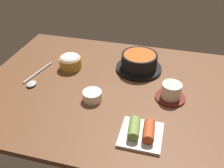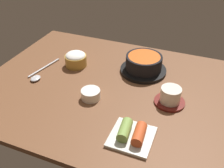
{
  "view_description": "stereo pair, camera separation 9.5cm",
  "coord_description": "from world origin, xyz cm",
  "px_view_note": "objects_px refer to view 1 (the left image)",
  "views": [
    {
      "loc": [
        21.84,
        -77.14,
        60.09
      ],
      "look_at": [
        2.0,
        -2.0,
        5.0
      ],
      "focal_mm": 40.72,
      "sensor_mm": 36.0,
      "label": 1
    },
    {
      "loc": [
        30.87,
        -74.16,
        60.09
      ],
      "look_at": [
        2.0,
        -2.0,
        5.0
      ],
      "focal_mm": 40.72,
      "sensor_mm": 36.0,
      "label": 2
    }
  ],
  "objects_px": {
    "tea_cup_with_saucer": "(171,92)",
    "kimchi_plate": "(141,132)",
    "rice_bowl": "(70,61)",
    "stone_pot": "(139,62)",
    "banchan_cup_center": "(92,96)",
    "spoon": "(34,80)"
  },
  "relations": [
    {
      "from": "banchan_cup_center",
      "to": "spoon",
      "type": "xyz_separation_m",
      "value": [
        -0.27,
        0.05,
        -0.01
      ]
    },
    {
      "from": "tea_cup_with_saucer",
      "to": "spoon",
      "type": "distance_m",
      "value": 0.54
    },
    {
      "from": "tea_cup_with_saucer",
      "to": "kimchi_plate",
      "type": "relative_size",
      "value": 0.85
    },
    {
      "from": "rice_bowl",
      "to": "kimchi_plate",
      "type": "relative_size",
      "value": 0.73
    },
    {
      "from": "rice_bowl",
      "to": "spoon",
      "type": "height_order",
      "value": "rice_bowl"
    },
    {
      "from": "rice_bowl",
      "to": "tea_cup_with_saucer",
      "type": "bearing_deg",
      "value": -13.73
    },
    {
      "from": "stone_pot",
      "to": "rice_bowl",
      "type": "xyz_separation_m",
      "value": [
        -0.29,
        -0.06,
        -0.0
      ]
    },
    {
      "from": "banchan_cup_center",
      "to": "spoon",
      "type": "height_order",
      "value": "banchan_cup_center"
    },
    {
      "from": "stone_pot",
      "to": "spoon",
      "type": "bearing_deg",
      "value": -153.95
    },
    {
      "from": "tea_cup_with_saucer",
      "to": "kimchi_plate",
      "type": "bearing_deg",
      "value": -109.0
    },
    {
      "from": "rice_bowl",
      "to": "spoon",
      "type": "bearing_deg",
      "value": -128.49
    },
    {
      "from": "tea_cup_with_saucer",
      "to": "kimchi_plate",
      "type": "height_order",
      "value": "tea_cup_with_saucer"
    },
    {
      "from": "stone_pot",
      "to": "banchan_cup_center",
      "type": "relative_size",
      "value": 2.77
    },
    {
      "from": "rice_bowl",
      "to": "kimchi_plate",
      "type": "height_order",
      "value": "rice_bowl"
    },
    {
      "from": "stone_pot",
      "to": "rice_bowl",
      "type": "relative_size",
      "value": 2.06
    },
    {
      "from": "rice_bowl",
      "to": "spoon",
      "type": "distance_m",
      "value": 0.17
    },
    {
      "from": "stone_pot",
      "to": "tea_cup_with_saucer",
      "type": "bearing_deg",
      "value": -48.81
    },
    {
      "from": "kimchi_plate",
      "to": "stone_pot",
      "type": "bearing_deg",
      "value": 100.9
    },
    {
      "from": "rice_bowl",
      "to": "spoon",
      "type": "relative_size",
      "value": 0.48
    },
    {
      "from": "stone_pot",
      "to": "tea_cup_with_saucer",
      "type": "relative_size",
      "value": 1.77
    },
    {
      "from": "banchan_cup_center",
      "to": "stone_pot",
      "type": "bearing_deg",
      "value": 62.75
    },
    {
      "from": "kimchi_plate",
      "to": "banchan_cup_center",
      "type": "bearing_deg",
      "value": 146.8
    }
  ]
}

